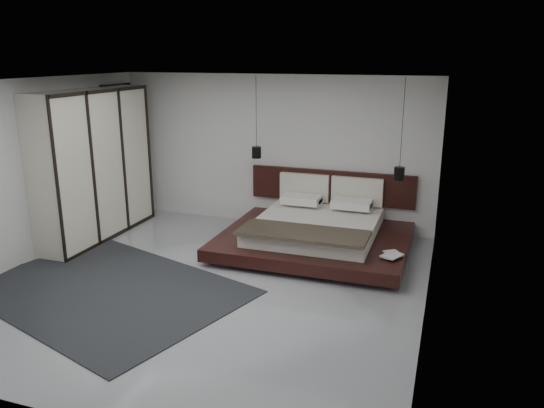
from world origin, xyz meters
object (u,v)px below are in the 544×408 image
at_px(lattice_screen, 121,152).
at_px(bed, 316,231).
at_px(wardrobe, 94,165).
at_px(pendant_left, 257,152).
at_px(pendant_right, 399,173).
at_px(rug, 107,290).

distance_m(lattice_screen, bed, 4.24).
xyz_separation_m(bed, wardrobe, (-3.83, -0.62, 0.99)).
bearing_deg(pendant_left, lattice_screen, 178.94).
xyz_separation_m(pendant_left, wardrobe, (-2.59, -1.12, -0.19)).
relative_size(bed, pendant_right, 1.85).
bearing_deg(pendant_right, wardrobe, -167.59).
xyz_separation_m(lattice_screen, rug, (1.75, -3.09, -1.29)).
distance_m(wardrobe, rug, 2.75).
height_order(lattice_screen, rug, lattice_screen).
relative_size(bed, pendant_left, 2.11).
height_order(pendant_right, wardrobe, pendant_right).
bearing_deg(lattice_screen, rug, -60.45).
xyz_separation_m(pendant_right, wardrobe, (-5.07, -1.12, 0.01)).
bearing_deg(wardrobe, rug, -51.99).
bearing_deg(wardrobe, bed, 9.17).
relative_size(pendant_right, wardrobe, 0.62).
bearing_deg(wardrobe, pendant_right, 12.41).
bearing_deg(wardrobe, lattice_screen, 102.14).
bearing_deg(pendant_left, wardrobe, -156.70).
xyz_separation_m(bed, pendant_left, (-1.24, 0.50, 1.18)).
distance_m(pendant_right, rug, 4.86).
xyz_separation_m(lattice_screen, pendant_right, (5.32, -0.05, -0.02)).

